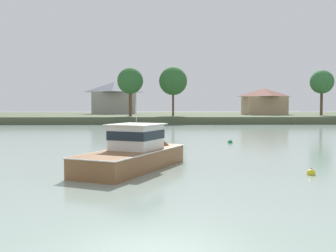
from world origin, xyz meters
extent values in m
plane|color=gray|center=(0.00, 0.00, 0.00)|extent=(473.95, 473.95, 0.00)
cube|color=#4C563D|center=(0.00, 94.23, 0.74)|extent=(213.28, 56.22, 1.47)
cube|color=brown|center=(-1.06, 13.06, 0.26)|extent=(6.50, 9.13, 1.77)
cone|color=brown|center=(0.83, 16.96, 0.26)|extent=(3.50, 3.37, 2.72)
cube|color=silver|center=(-1.06, 13.06, 1.11)|extent=(6.69, 9.34, 0.05)
cube|color=silver|center=(-0.83, 13.53, 1.88)|extent=(3.36, 3.51, 1.47)
cube|color=#19232D|center=(-0.83, 13.53, 2.03)|extent=(3.43, 3.58, 0.53)
cube|color=beige|center=(-0.83, 13.53, 2.64)|extent=(3.85, 3.97, 0.06)
cylinder|color=silver|center=(-0.83, 13.53, 3.14)|extent=(0.03, 0.03, 0.93)
sphere|color=yellow|center=(8.83, 10.94, 0.08)|extent=(0.46, 0.46, 0.46)
torus|color=#333338|center=(8.83, 10.94, 0.35)|extent=(0.12, 0.12, 0.02)
sphere|color=#1E8C47|center=(7.81, 28.85, 0.09)|extent=(0.49, 0.49, 0.49)
torus|color=#333338|center=(7.81, 28.85, 0.37)|extent=(0.12, 0.12, 0.02)
cylinder|color=brown|center=(38.30, 78.25, 4.71)|extent=(0.60, 0.60, 6.47)
sphere|color=#336B38|center=(38.30, 78.25, 9.14)|extent=(5.35, 5.35, 5.35)
cylinder|color=brown|center=(4.12, 75.74, 4.59)|extent=(0.46, 0.46, 6.24)
sphere|color=#2D602D|center=(4.12, 75.74, 9.10)|extent=(6.18, 6.18, 6.18)
cylinder|color=brown|center=(-5.11, 73.01, 4.61)|extent=(0.65, 0.65, 6.27)
sphere|color=#2D602D|center=(-5.11, 73.01, 8.98)|extent=(5.50, 5.50, 5.50)
cube|color=tan|center=(27.63, 87.81, 3.73)|extent=(9.38, 9.84, 4.52)
pyramid|color=brown|center=(27.63, 87.81, 7.05)|extent=(10.13, 10.63, 2.11)
cube|color=#9E998E|center=(-11.06, 98.64, 4.46)|extent=(11.44, 9.81, 5.98)
pyramid|color=#565B66|center=(-11.06, 98.64, 8.87)|extent=(12.35, 10.60, 2.85)
camera|label=1|loc=(0.36, -9.88, 3.79)|focal=41.60mm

